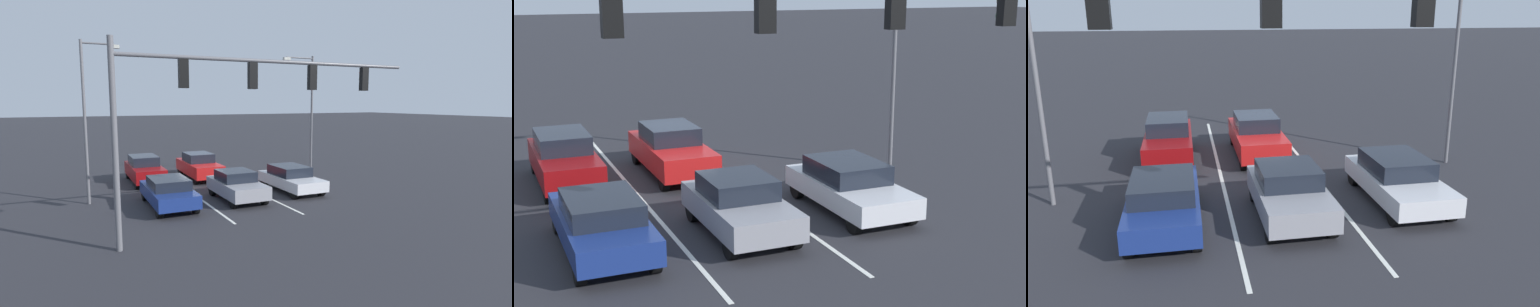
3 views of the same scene
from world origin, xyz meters
TOP-DOWN VIEW (x-y plane):
  - ground_plane at (0.00, 0.00)m, footprint 240.00×240.00m
  - lane_stripe_left_divider at (-1.60, 1.97)m, footprint 0.12×15.93m
  - lane_stripe_center_divider at (1.60, 1.97)m, footprint 0.12×15.93m
  - car_gray_midlane_front at (-0.00, 6.23)m, footprint 1.85×4.03m
  - car_silver_leftlane_front at (-3.45, 5.66)m, footprint 1.88×4.43m
  - car_navy_rightlane_front at (3.39, 6.12)m, footprint 1.85×4.58m
  - car_red_midlane_second at (-0.01, -0.01)m, footprint 1.79×4.76m
  - car_maroon_rightlane_second at (3.38, -0.13)m, footprint 1.73×4.73m
  - traffic_signal_gantry at (2.01, 10.92)m, footprint 11.93×0.37m
  - street_lamp_left_shoulder at (-6.63, 2.39)m, footprint 2.19×0.24m

SIDE VIEW (x-z plane):
  - ground_plane at x=0.00m, z-range 0.00..0.00m
  - lane_stripe_left_divider at x=-1.60m, z-range 0.00..0.01m
  - lane_stripe_center_divider at x=1.60m, z-range 0.00..0.01m
  - car_silver_leftlane_front at x=-3.45m, z-range 0.03..1.41m
  - car_navy_rightlane_front at x=3.39m, z-range 0.04..1.43m
  - car_gray_midlane_front at x=0.00m, z-range 0.02..1.48m
  - car_red_midlane_second at x=-0.01m, z-range 0.01..1.62m
  - car_maroon_rightlane_second at x=3.38m, z-range 0.02..1.64m
  - street_lamp_left_shoulder at x=-6.63m, z-range 0.64..8.38m
  - traffic_signal_gantry at x=2.01m, z-range 1.75..8.64m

